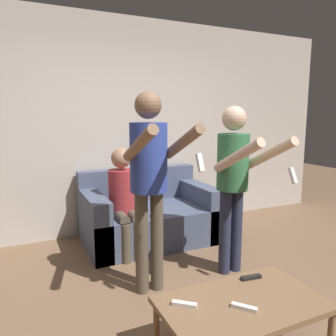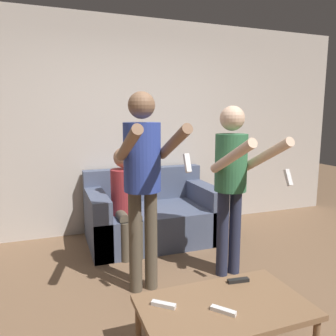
{
  "view_description": "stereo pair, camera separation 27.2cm",
  "coord_description": "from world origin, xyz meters",
  "px_view_note": "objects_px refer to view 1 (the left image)",
  "views": [
    {
      "loc": [
        -1.19,
        -1.93,
        1.5
      ],
      "look_at": [
        0.19,
        1.06,
        0.97
      ],
      "focal_mm": 35.0,
      "sensor_mm": 36.0,
      "label": 1
    },
    {
      "loc": [
        -0.94,
        -2.03,
        1.5
      ],
      "look_at": [
        0.19,
        1.06,
        0.97
      ],
      "focal_mm": 35.0,
      "sensor_mm": 36.0,
      "label": 2
    }
  ],
  "objects_px": {
    "person_seated": "(124,197)",
    "remote_far": "(251,277)",
    "couch": "(148,217)",
    "person_standing_right": "(234,173)",
    "coffee_table": "(243,306)",
    "remote_mid": "(184,304)",
    "remote_near": "(244,307)",
    "person_standing_left": "(150,171)"
  },
  "relations": [
    {
      "from": "person_standing_left",
      "to": "person_standing_right",
      "type": "xyz_separation_m",
      "value": [
        0.83,
        -0.01,
        -0.08
      ]
    },
    {
      "from": "remote_mid",
      "to": "person_seated",
      "type": "bearing_deg",
      "value": 84.62
    },
    {
      "from": "remote_mid",
      "to": "remote_far",
      "type": "xyz_separation_m",
      "value": [
        0.57,
        0.1,
        0.0
      ]
    },
    {
      "from": "person_seated",
      "to": "remote_near",
      "type": "relative_size",
      "value": 8.33
    },
    {
      "from": "coffee_table",
      "to": "remote_near",
      "type": "bearing_deg",
      "value": -123.18
    },
    {
      "from": "couch",
      "to": "person_standing_right",
      "type": "relative_size",
      "value": 0.97
    },
    {
      "from": "couch",
      "to": "remote_far",
      "type": "relative_size",
      "value": 9.96
    },
    {
      "from": "remote_far",
      "to": "remote_mid",
      "type": "bearing_deg",
      "value": -170.43
    },
    {
      "from": "person_standing_left",
      "to": "remote_near",
      "type": "xyz_separation_m",
      "value": [
        0.18,
        -1.03,
        -0.67
      ]
    },
    {
      "from": "couch",
      "to": "remote_near",
      "type": "bearing_deg",
      "value": -96.2
    },
    {
      "from": "coffee_table",
      "to": "remote_far",
      "type": "relative_size",
      "value": 6.62
    },
    {
      "from": "remote_far",
      "to": "person_standing_left",
      "type": "bearing_deg",
      "value": 121.06
    },
    {
      "from": "person_standing_right",
      "to": "remote_mid",
      "type": "distance_m",
      "value": 1.4
    },
    {
      "from": "person_standing_right",
      "to": "coffee_table",
      "type": "xyz_separation_m",
      "value": [
        -0.6,
        -0.95,
        -0.64
      ]
    },
    {
      "from": "person_standing_right",
      "to": "coffee_table",
      "type": "bearing_deg",
      "value": -122.45
    },
    {
      "from": "coffee_table",
      "to": "remote_near",
      "type": "distance_m",
      "value": 0.1
    },
    {
      "from": "person_standing_left",
      "to": "coffee_table",
      "type": "height_order",
      "value": "person_standing_left"
    },
    {
      "from": "person_seated",
      "to": "remote_mid",
      "type": "bearing_deg",
      "value": -95.38
    },
    {
      "from": "couch",
      "to": "remote_mid",
      "type": "height_order",
      "value": "couch"
    },
    {
      "from": "coffee_table",
      "to": "remote_far",
      "type": "height_order",
      "value": "remote_far"
    },
    {
      "from": "person_seated",
      "to": "remote_far",
      "type": "xyz_separation_m",
      "value": [
        0.41,
        -1.63,
        -0.24
      ]
    },
    {
      "from": "remote_mid",
      "to": "person_standing_right",
      "type": "bearing_deg",
      "value": 41.48
    },
    {
      "from": "person_standing_right",
      "to": "remote_mid",
      "type": "height_order",
      "value": "person_standing_right"
    },
    {
      "from": "person_seated",
      "to": "remote_mid",
      "type": "relative_size",
      "value": 8.33
    },
    {
      "from": "person_seated",
      "to": "remote_far",
      "type": "relative_size",
      "value": 7.51
    },
    {
      "from": "person_standing_right",
      "to": "remote_far",
      "type": "xyz_separation_m",
      "value": [
        -0.38,
        -0.75,
        -0.59
      ]
    },
    {
      "from": "remote_near",
      "to": "remote_mid",
      "type": "xyz_separation_m",
      "value": [
        -0.3,
        0.18,
        0.0
      ]
    },
    {
      "from": "person_standing_right",
      "to": "remote_near",
      "type": "distance_m",
      "value": 1.35
    },
    {
      "from": "person_seated",
      "to": "remote_mid",
      "type": "xyz_separation_m",
      "value": [
        -0.16,
        -1.73,
        -0.24
      ]
    },
    {
      "from": "couch",
      "to": "person_seated",
      "type": "height_order",
      "value": "person_seated"
    },
    {
      "from": "remote_mid",
      "to": "remote_far",
      "type": "distance_m",
      "value": 0.58
    },
    {
      "from": "couch",
      "to": "person_standing_right",
      "type": "bearing_deg",
      "value": -69.66
    },
    {
      "from": "couch",
      "to": "person_seated",
      "type": "xyz_separation_m",
      "value": [
        -0.37,
        -0.24,
        0.35
      ]
    },
    {
      "from": "remote_near",
      "to": "couch",
      "type": "bearing_deg",
      "value": 83.8
    },
    {
      "from": "couch",
      "to": "coffee_table",
      "type": "xyz_separation_m",
      "value": [
        -0.19,
        -2.07,
        0.06
      ]
    },
    {
      "from": "couch",
      "to": "person_standing_left",
      "type": "xyz_separation_m",
      "value": [
        -0.42,
        -1.12,
        0.77
      ]
    },
    {
      "from": "person_standing_right",
      "to": "remote_near",
      "type": "bearing_deg",
      "value": -122.5
    },
    {
      "from": "person_standing_left",
      "to": "person_standing_right",
      "type": "relative_size",
      "value": 1.07
    },
    {
      "from": "person_seated",
      "to": "remote_near",
      "type": "height_order",
      "value": "person_seated"
    },
    {
      "from": "coffee_table",
      "to": "remote_far",
      "type": "xyz_separation_m",
      "value": [
        0.22,
        0.2,
        0.05
      ]
    },
    {
      "from": "couch",
      "to": "person_standing_right",
      "type": "xyz_separation_m",
      "value": [
        0.42,
        -1.12,
        0.69
      ]
    },
    {
      "from": "remote_mid",
      "to": "remote_near",
      "type": "bearing_deg",
      "value": -30.13
    }
  ]
}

